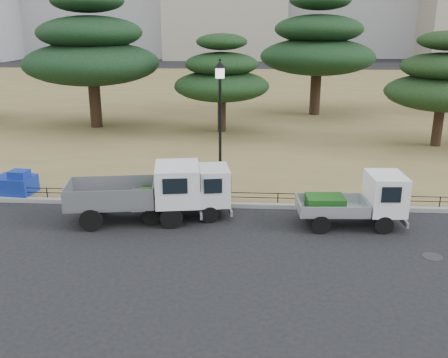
# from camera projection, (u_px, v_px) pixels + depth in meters

# --- Properties ---
(ground) EXTENTS (220.00, 220.00, 0.00)m
(ground) POSITION_uv_depth(u_px,v_px,m) (220.00, 234.00, 16.53)
(ground) COLOR black
(lawn) EXTENTS (120.00, 56.00, 0.15)m
(lawn) POSITION_uv_depth(u_px,v_px,m) (245.00, 98.00, 45.61)
(lawn) COLOR olive
(lawn) RESTS_ON ground
(curb) EXTENTS (120.00, 0.25, 0.16)m
(curb) POSITION_uv_depth(u_px,v_px,m) (225.00, 205.00, 18.98)
(curb) COLOR gray
(curb) RESTS_ON ground
(truck_large) EXTENTS (4.79, 2.47, 1.99)m
(truck_large) POSITION_uv_depth(u_px,v_px,m) (143.00, 190.00, 17.41)
(truck_large) COLOR black
(truck_large) RESTS_ON ground
(truck_kei_front) EXTENTS (3.63, 2.03, 1.82)m
(truck_kei_front) POSITION_uv_depth(u_px,v_px,m) (189.00, 193.00, 17.80)
(truck_kei_front) COLOR black
(truck_kei_front) RESTS_ON ground
(truck_kei_rear) EXTENTS (3.62, 1.74, 1.85)m
(truck_kei_rear) POSITION_uv_depth(u_px,v_px,m) (359.00, 200.00, 16.98)
(truck_kei_rear) COLOR black
(truck_kei_rear) RESTS_ON ground
(street_lamp) EXTENTS (0.47, 0.47, 5.24)m
(street_lamp) POSITION_uv_depth(u_px,v_px,m) (220.00, 109.00, 18.19)
(street_lamp) COLOR black
(street_lamp) RESTS_ON lawn
(pipe_fence) EXTENTS (38.00, 0.04, 0.40)m
(pipe_fence) POSITION_uv_depth(u_px,v_px,m) (225.00, 195.00, 19.01)
(pipe_fence) COLOR black
(pipe_fence) RESTS_ON lawn
(tarp_pile) EXTENTS (1.60, 1.24, 0.99)m
(tarp_pile) POSITION_uv_depth(u_px,v_px,m) (16.00, 184.00, 19.95)
(tarp_pile) COLOR #142D9D
(tarp_pile) RESTS_ON lawn
(manhole) EXTENTS (0.60, 0.60, 0.01)m
(manhole) POSITION_uv_depth(u_px,v_px,m) (432.00, 257.00, 14.96)
(manhole) COLOR #2D2D30
(manhole) RESTS_ON ground
(pine_west_near) EXTENTS (8.51, 8.51, 8.51)m
(pine_west_near) POSITION_uv_depth(u_px,v_px,m) (91.00, 50.00, 31.23)
(pine_west_near) COLOR black
(pine_west_near) RESTS_ON lawn
(pine_center_left) EXTENTS (5.84, 5.84, 5.93)m
(pine_center_left) POSITION_uv_depth(u_px,v_px,m) (222.00, 76.00, 30.29)
(pine_center_left) COLOR black
(pine_center_left) RESTS_ON lawn
(pine_center_right) EXTENTS (8.20, 8.20, 8.70)m
(pine_center_right) POSITION_uv_depth(u_px,v_px,m) (318.00, 44.00, 35.53)
(pine_center_right) COLOR black
(pine_center_right) RESTS_ON lawn
(pine_east_near) EXTENTS (6.09, 6.09, 6.16)m
(pine_east_near) POSITION_uv_depth(u_px,v_px,m) (444.00, 81.00, 26.67)
(pine_east_near) COLOR black
(pine_east_near) RESTS_ON lawn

